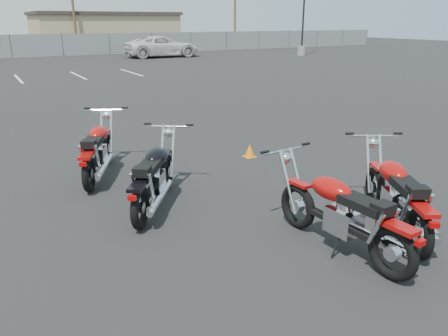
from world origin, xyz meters
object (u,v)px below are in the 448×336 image
motorcycle_front_red (98,151)px  motorcycle_second_black (155,177)px  motorcycle_rear_red (397,195)px  motorcycle_third_red (342,214)px  white_van (162,40)px

motorcycle_front_red → motorcycle_second_black: size_ratio=1.07×
motorcycle_second_black → motorcycle_rear_red: (2.68, -2.45, 0.01)m
motorcycle_second_black → motorcycle_third_red: 2.97m
motorcycle_front_red → white_van: bearing=65.6°
motorcycle_second_black → white_van: (11.64, 28.50, 0.80)m
motorcycle_rear_red → white_van: (8.96, 30.95, 0.79)m
motorcycle_second_black → motorcycle_rear_red: 3.63m
motorcycle_second_black → motorcycle_third_red: (1.58, -2.51, 0.01)m
motorcycle_second_black → motorcycle_third_red: motorcycle_third_red is taller
motorcycle_rear_red → motorcycle_front_red: bearing=125.3°
motorcycle_second_black → motorcycle_rear_red: motorcycle_rear_red is taller
motorcycle_second_black → motorcycle_rear_red: bearing=-42.5°
motorcycle_second_black → white_van: size_ratio=0.30×
motorcycle_front_red → white_van: size_ratio=0.33×
white_van → motorcycle_rear_red: bearing=165.6°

